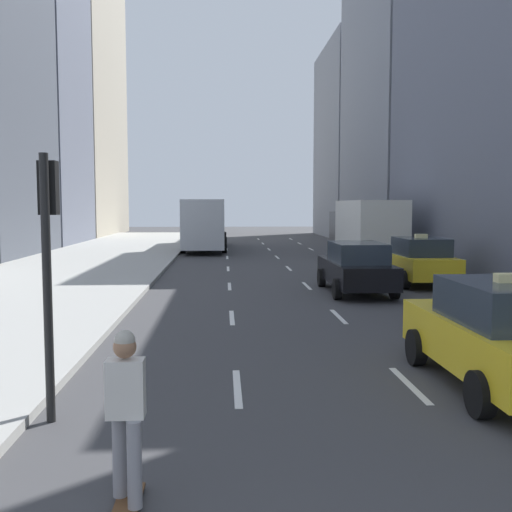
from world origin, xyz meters
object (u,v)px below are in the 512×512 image
Objects in this scene: skateboarder at (126,411)px; box_truck at (365,229)px; traffic_light_pole at (48,243)px; taxi_second at (419,260)px; city_bus at (205,222)px; sedan_black_near at (356,267)px; taxi_lead at (502,334)px.

box_truck is at bearing 71.59° from skateboarder.
skateboarder is at bearing -60.59° from traffic_light_pole.
taxi_second is at bearing 54.79° from traffic_light_pole.
box_truck is at bearing -48.71° from city_bus.
city_bus is (-8.41, 18.03, 0.91)m from taxi_second.
taxi_second is at bearing 36.10° from sedan_black_near.
skateboarder is at bearing -110.93° from sedan_black_near.
taxi_second is 2.52× the size of skateboarder.
sedan_black_near is 1.33× the size of traffic_light_pole.
city_bus is (-5.61, 30.54, 0.91)m from taxi_lead.
sedan_black_near is 0.57× the size of box_truck.
sedan_black_near is at bearing 90.00° from taxi_lead.
skateboarder is at bearing -146.67° from taxi_lead.
skateboarder is at bearing -89.56° from city_bus.
city_bus reaches higher than taxi_lead.
skateboarder reaches higher than sedan_black_near.
taxi_lead is 0.92× the size of sedan_black_near.
taxi_lead is at bearing -90.00° from sedan_black_near.
traffic_light_pole is at bearing -171.33° from taxi_lead.
taxi_lead is 1.22× the size of traffic_light_pole.
city_bus is 31.59m from traffic_light_pole.
sedan_black_near is 0.41× the size of city_bus.
traffic_light_pole is at bearing -113.48° from box_truck.
taxi_lead is 12.81m from taxi_second.
city_bus is at bearing 115.01° from taxi_second.
city_bus is 3.22× the size of traffic_light_pole.
city_bus reaches higher than skateboarder.
taxi_second is 3.47m from sedan_black_near.
taxi_second reaches higher than skateboarder.
skateboarder is (-8.15, -24.47, -0.75)m from box_truck.
sedan_black_near is 20.86m from city_bus.
taxi_second is 0.92× the size of sedan_black_near.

